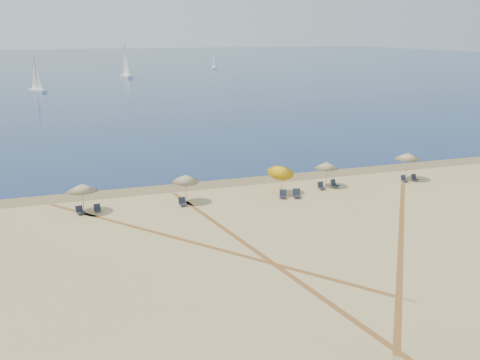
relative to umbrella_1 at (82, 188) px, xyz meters
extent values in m
plane|color=tan|center=(12.34, -19.76, -1.90)|extent=(160.00, 160.00, 0.00)
plane|color=#0C2151|center=(12.34, 205.24, -1.89)|extent=(500.00, 500.00, 0.00)
plane|color=olive|center=(12.34, 4.24, -1.89)|extent=(500.00, 500.00, 0.00)
cylinder|color=gray|center=(0.00, 0.03, -0.87)|extent=(0.05, 0.13, 2.05)
cone|color=#FAEDC7|center=(0.00, 0.00, 0.00)|extent=(2.33, 2.35, 0.64)
sphere|color=gray|center=(0.00, 0.00, 0.30)|extent=(0.08, 0.08, 0.08)
cylinder|color=gray|center=(7.73, -0.27, -0.83)|extent=(0.05, 0.22, 2.13)
cone|color=#FAEDC7|center=(7.73, -0.20, 0.08)|extent=(2.10, 2.14, 0.71)
sphere|color=gray|center=(7.73, -0.20, 0.38)|extent=(0.08, 0.08, 0.08)
cylinder|color=gray|center=(15.65, -0.77, -0.80)|extent=(0.05, 0.79, 2.20)
cone|color=#E8A90F|center=(15.65, -0.45, 0.15)|extent=(2.18, 2.24, 1.22)
sphere|color=gray|center=(15.65, -0.45, 0.45)|extent=(0.08, 0.08, 0.08)
cylinder|color=gray|center=(20.22, 0.34, -0.87)|extent=(0.05, 0.05, 2.05)
cone|color=#FAEDC7|center=(20.22, 0.34, 0.01)|extent=(2.03, 2.03, 0.55)
sphere|color=gray|center=(20.22, 0.34, 0.31)|extent=(0.08, 0.08, 0.08)
cylinder|color=gray|center=(28.16, 0.03, -0.73)|extent=(0.05, 0.05, 2.32)
cone|color=#FAEDC7|center=(28.16, 0.03, 0.28)|extent=(2.33, 2.33, 0.55)
sphere|color=gray|center=(28.16, 0.03, 0.58)|extent=(0.08, 0.08, 0.08)
cube|color=black|center=(-0.25, -0.58, -1.72)|extent=(0.66, 0.66, 0.05)
cube|color=black|center=(-0.34, -0.34, -1.50)|extent=(0.55, 0.35, 0.46)
cylinder|color=#A5A5AD|center=(-0.45, -0.83, -1.81)|extent=(0.02, 0.02, 0.17)
cylinder|color=#A5A5AD|center=(-0.06, -0.70, -1.81)|extent=(0.02, 0.02, 0.17)
cube|color=black|center=(0.97, -0.43, -1.74)|extent=(0.51, 0.51, 0.04)
cube|color=black|center=(0.95, -0.19, -1.52)|extent=(0.50, 0.21, 0.43)
cylinder|color=#A5A5AD|center=(0.77, -0.61, -1.82)|extent=(0.02, 0.02, 0.16)
cylinder|color=#A5A5AD|center=(1.16, -0.59, -1.82)|extent=(0.02, 0.02, 0.16)
cube|color=black|center=(7.30, -1.07, -1.72)|extent=(0.61, 0.61, 0.05)
cube|color=black|center=(7.26, -0.81, -1.48)|extent=(0.57, 0.27, 0.49)
cylinder|color=#A5A5AD|center=(7.08, -1.30, -1.81)|extent=(0.02, 0.02, 0.18)
cylinder|color=#A5A5AD|center=(7.51, -1.24, -1.81)|extent=(0.02, 0.02, 0.18)
cube|color=black|center=(15.33, -1.72, -1.71)|extent=(0.74, 0.74, 0.05)
cube|color=black|center=(15.44, -1.46, -1.47)|extent=(0.60, 0.41, 0.50)
cylinder|color=#A5A5AD|center=(15.12, -1.84, -1.80)|extent=(0.02, 0.02, 0.18)
cylinder|color=#A5A5AD|center=(15.54, -2.01, -1.80)|extent=(0.02, 0.02, 0.18)
cube|color=black|center=(16.43, -1.99, -1.70)|extent=(0.75, 0.75, 0.05)
cube|color=black|center=(16.51, -1.70, -1.44)|extent=(0.64, 0.39, 0.54)
cylinder|color=#A5A5AD|center=(16.20, -2.13, -1.80)|extent=(0.03, 0.03, 0.20)
cylinder|color=#A5A5AD|center=(16.66, -2.28, -1.80)|extent=(0.03, 0.03, 0.20)
cube|color=black|center=(19.45, -0.49, -1.72)|extent=(0.58, 0.58, 0.05)
cube|color=black|center=(19.42, -0.23, -1.49)|extent=(0.55, 0.25, 0.47)
cylinder|color=#A5A5AD|center=(19.24, -0.70, -1.81)|extent=(0.02, 0.02, 0.17)
cylinder|color=#A5A5AD|center=(19.66, -0.66, -1.81)|extent=(0.02, 0.02, 0.17)
cube|color=black|center=(20.84, -0.31, -1.71)|extent=(0.76, 0.76, 0.05)
cube|color=black|center=(20.73, -0.05, -1.46)|extent=(0.61, 0.42, 0.51)
cylinder|color=#A5A5AD|center=(20.63, -0.61, -1.80)|extent=(0.03, 0.03, 0.19)
cylinder|color=#A5A5AD|center=(21.05, -0.42, -1.80)|extent=(0.03, 0.03, 0.19)
cube|color=black|center=(27.54, -0.75, -1.73)|extent=(0.59, 0.59, 0.05)
cube|color=black|center=(27.49, -0.50, -1.51)|extent=(0.53, 0.28, 0.45)
cylinder|color=#A5A5AD|center=(27.34, -0.97, -1.81)|extent=(0.02, 0.02, 0.16)
cylinder|color=#A5A5AD|center=(27.73, -0.89, -1.81)|extent=(0.02, 0.02, 0.16)
cube|color=black|center=(28.65, -0.70, -1.74)|extent=(0.52, 0.52, 0.04)
cube|color=black|center=(28.63, -0.47, -1.52)|extent=(0.50, 0.21, 0.44)
cylinder|color=#A5A5AD|center=(28.45, -0.90, -1.82)|extent=(0.02, 0.02, 0.16)
cylinder|color=#A5A5AD|center=(28.84, -0.87, -1.82)|extent=(0.02, 0.02, 0.16)
cube|color=white|center=(17.41, 120.26, -1.53)|extent=(3.15, 6.83, 0.72)
cylinder|color=gray|center=(17.41, 120.26, 3.16)|extent=(0.14, 0.14, 9.64)
cube|color=white|center=(-6.10, 87.87, -1.60)|extent=(4.14, 4.98, 0.57)
cylinder|color=gray|center=(-6.10, 87.87, 2.08)|extent=(0.11, 0.11, 7.57)
cube|color=white|center=(52.13, 148.85, -1.60)|extent=(2.10, 5.34, 0.57)
cylinder|color=gray|center=(52.13, 148.85, 2.08)|extent=(0.11, 0.11, 7.57)
plane|color=tan|center=(9.72, -11.43, -1.89)|extent=(32.37, 32.37, 0.00)
plane|color=tan|center=(9.53, -10.35, -1.89)|extent=(32.37, 32.37, 0.00)
plane|color=tan|center=(18.95, -12.45, -1.89)|extent=(39.07, 39.07, 0.00)
plane|color=tan|center=(19.59, -11.56, -1.89)|extent=(39.07, 39.07, 0.00)
plane|color=tan|center=(6.36, -8.41, -1.89)|extent=(39.33, 39.33, 0.00)
plane|color=tan|center=(5.67, -7.55, -1.89)|extent=(39.33, 39.33, 0.00)
camera|label=1|loc=(-0.74, -38.84, 11.03)|focal=39.41mm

